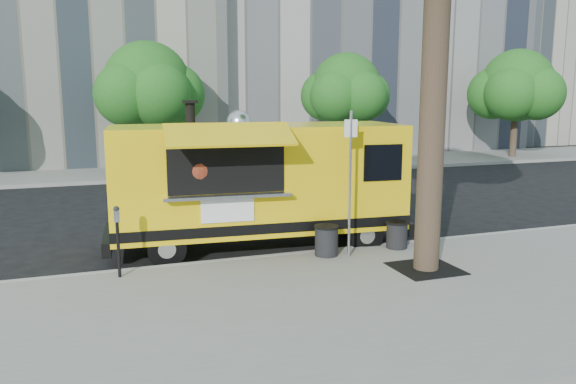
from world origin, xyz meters
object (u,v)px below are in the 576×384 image
at_px(trash_bin_right, 397,234).
at_px(far_tree_b, 147,85).
at_px(food_truck, 258,181).
at_px(far_tree_c, 346,88).
at_px(parking_meter, 118,233).
at_px(trash_bin_left, 326,240).
at_px(far_tree_d, 517,86).
at_px(sign_post, 350,176).

bearing_deg(trash_bin_right, far_tree_b, 105.29).
distance_m(food_truck, trash_bin_right, 3.28).
bearing_deg(far_tree_c, trash_bin_right, -110.68).
height_order(parking_meter, trash_bin_left, parking_meter).
bearing_deg(far_tree_c, parking_meter, -128.66).
relative_size(far_tree_d, trash_bin_left, 8.91).
relative_size(far_tree_d, sign_post, 1.88).
distance_m(far_tree_c, parking_meter, 17.82).
xyz_separation_m(far_tree_d, trash_bin_left, (-16.85, -13.91, -3.40)).
bearing_deg(far_tree_d, far_tree_b, 179.70).
bearing_deg(far_tree_c, trash_bin_left, -116.54).
relative_size(far_tree_b, trash_bin_right, 9.35).
distance_m(parking_meter, food_truck, 3.51).
bearing_deg(far_tree_c, food_truck, -122.85).
height_order(far_tree_c, trash_bin_right, far_tree_c).
distance_m(far_tree_c, trash_bin_right, 15.00).
relative_size(far_tree_c, food_truck, 0.76).
bearing_deg(far_tree_b, sign_post, -79.85).
bearing_deg(parking_meter, far_tree_d, 33.60).
xyz_separation_m(far_tree_b, food_truck, (1.11, -12.53, -2.27)).
xyz_separation_m(food_truck, trash_bin_right, (2.72, -1.47, -1.10)).
xyz_separation_m(far_tree_b, sign_post, (2.55, -14.25, -1.98)).
distance_m(far_tree_d, food_truck, 21.91).
bearing_deg(parking_meter, trash_bin_left, 0.50).
bearing_deg(sign_post, trash_bin_right, 11.07).
xyz_separation_m(far_tree_d, sign_post, (-16.45, -14.15, -2.04)).
distance_m(far_tree_b, sign_post, 14.61).
bearing_deg(food_truck, far_tree_b, 99.34).
bearing_deg(trash_bin_left, far_tree_c, 63.46).
bearing_deg(far_tree_b, food_truck, -84.96).
relative_size(parking_meter, food_truck, 0.19).
height_order(parking_meter, food_truck, food_truck).
relative_size(far_tree_b, parking_meter, 4.12).
xyz_separation_m(far_tree_c, parking_meter, (-11.00, -13.75, -2.74)).
distance_m(far_tree_c, trash_bin_left, 15.67).
bearing_deg(far_tree_c, sign_post, -114.81).
xyz_separation_m(parking_meter, trash_bin_right, (5.83, 0.05, -0.52)).
bearing_deg(trash_bin_right, trash_bin_left, -179.53).
bearing_deg(trash_bin_left, trash_bin_right, 0.47).
relative_size(far_tree_d, parking_meter, 4.23).
bearing_deg(trash_bin_right, sign_post, -168.93).
xyz_separation_m(trash_bin_left, trash_bin_right, (1.68, 0.01, -0.02)).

